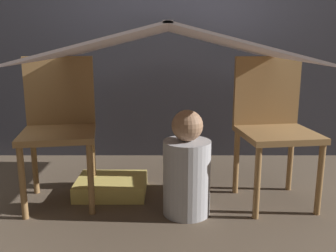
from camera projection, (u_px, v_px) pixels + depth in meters
name	position (u px, v px, depth m)	size (l,w,h in m)	color
ground_plane	(168.00, 211.00, 2.21)	(8.80, 8.80, 0.00)	brown
wall_back	(168.00, 7.00, 3.03)	(7.00, 0.05, 2.50)	#3D3D47
chair_left	(59.00, 122.00, 2.30)	(0.49, 0.49, 0.89)	olive
chair_right	(273.00, 122.00, 2.30)	(0.48, 0.48, 0.89)	olive
sheet_canopy	(168.00, 42.00, 2.12)	(1.32, 1.41, 0.18)	silver
person_front	(187.00, 170.00, 2.13)	(0.27, 0.27, 0.61)	#B2B2B7
floor_cushion	(111.00, 186.00, 2.46)	(0.45, 0.36, 0.10)	#E5CC66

